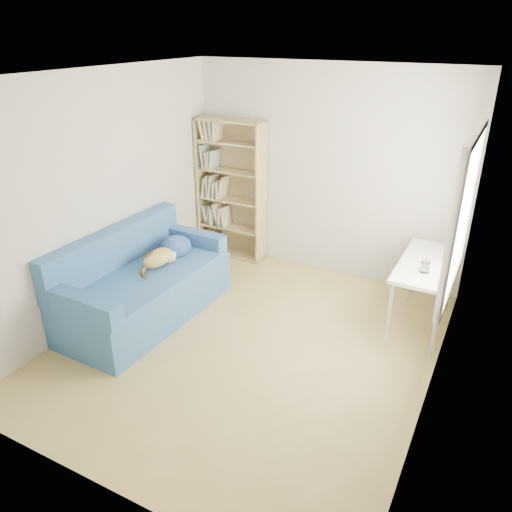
% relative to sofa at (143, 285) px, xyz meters
% --- Properties ---
extents(ground, '(4.00, 4.00, 0.00)m').
position_rel_sofa_xyz_m(ground, '(1.31, 0.02, -0.37)').
color(ground, tan).
rests_on(ground, ground).
extents(room_shell, '(3.54, 4.04, 2.62)m').
position_rel_sofa_xyz_m(room_shell, '(1.41, 0.05, 1.27)').
color(room_shell, silver).
rests_on(room_shell, ground).
extents(sofa, '(1.00, 2.01, 0.98)m').
position_rel_sofa_xyz_m(sofa, '(0.00, 0.00, 0.00)').
color(sofa, '#26538A').
rests_on(sofa, ground).
extents(bookshelf, '(0.94, 0.29, 1.88)m').
position_rel_sofa_xyz_m(bookshelf, '(0.05, 1.86, 0.50)').
color(bookshelf, tan).
rests_on(bookshelf, ground).
extents(desk, '(0.54, 1.18, 0.75)m').
position_rel_sofa_xyz_m(desk, '(2.77, 1.20, 0.31)').
color(desk, silver).
rests_on(desk, ground).
extents(pen_cup, '(0.09, 0.09, 0.17)m').
position_rel_sofa_xyz_m(pen_cup, '(2.78, 0.96, 0.45)').
color(pen_cup, white).
rests_on(pen_cup, desk).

